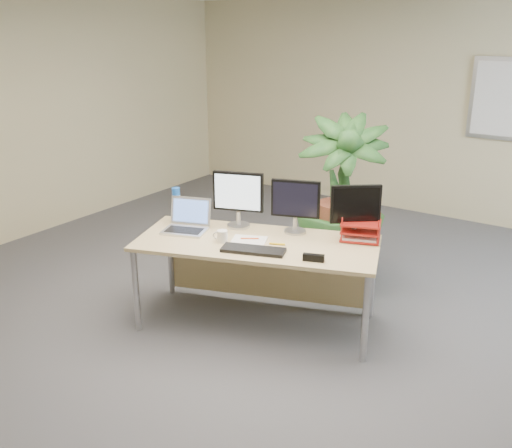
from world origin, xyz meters
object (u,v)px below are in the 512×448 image
Objects in this scene: monitor_left at (238,196)px; floor_plant at (339,211)px; desk at (260,254)px; monitor_right at (295,203)px; laptop at (187,223)px.

floor_plant is at bearing 57.48° from monitor_left.
monitor_right is at bearing 53.33° from desk.
monitor_right is at bearing -95.59° from floor_plant.
floor_plant is at bearing 75.05° from desk.
desk is at bearing -19.07° from monitor_left.
floor_plant is at bearing 53.20° from laptop.
floor_plant reaches higher than monitor_left.
monitor_left is at bearing 160.93° from desk.
desk is 4.65× the size of monitor_right.
monitor_right is at bearing 17.43° from monitor_left.
monitor_right is at bearing 29.55° from laptop.
monitor_right is 0.93m from laptop.
floor_plant is 1.04m from monitor_left.
monitor_right reaches higher than desk.
desk is 0.53m from monitor_left.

